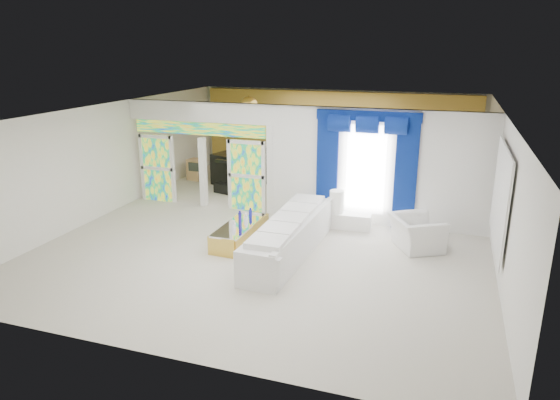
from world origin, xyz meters
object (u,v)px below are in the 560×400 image
(white_sofa, at_px, (291,238))
(grand_piano, at_px, (247,167))
(console_table, at_px, (348,221))
(armchair, at_px, (416,233))
(coffee_table, at_px, (240,233))

(white_sofa, distance_m, grand_piano, 6.49)
(console_table, bearing_deg, armchair, -24.93)
(armchair, height_order, grand_piano, grand_piano)
(coffee_table, relative_size, console_table, 1.68)
(console_table, bearing_deg, grand_piano, 139.90)
(white_sofa, relative_size, armchair, 3.47)
(white_sofa, bearing_deg, armchair, 27.52)
(armchair, bearing_deg, grand_piano, 24.54)
(coffee_table, distance_m, console_table, 2.83)
(white_sofa, xyz_separation_m, coffee_table, (-1.35, 0.30, -0.16))
(white_sofa, bearing_deg, console_table, 69.04)
(white_sofa, xyz_separation_m, armchair, (2.63, 1.22, -0.01))
(white_sofa, height_order, coffee_table, white_sofa)
(console_table, relative_size, armchair, 1.02)
(coffee_table, height_order, armchair, armchair)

